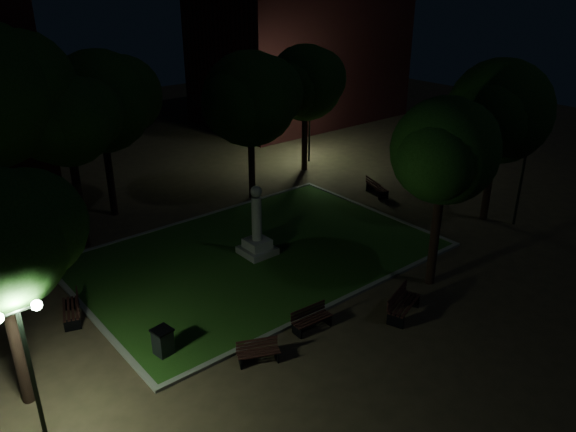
# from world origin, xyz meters

# --- Properties ---
(ground) EXTENTS (80.00, 80.00, 0.00)m
(ground) POSITION_xyz_m (0.00, 0.00, 0.00)
(ground) COLOR #493A28
(lawn) EXTENTS (15.00, 10.00, 0.08)m
(lawn) POSITION_xyz_m (0.00, 2.00, 0.04)
(lawn) COLOR #285118
(lawn) RESTS_ON ground
(lawn_kerb) EXTENTS (15.40, 10.40, 0.12)m
(lawn_kerb) POSITION_xyz_m (0.00, 2.00, 0.06)
(lawn_kerb) COLOR slate
(lawn_kerb) RESTS_ON ground
(monument) EXTENTS (1.40, 1.40, 3.20)m
(monument) POSITION_xyz_m (0.00, 2.00, 0.96)
(monument) COLOR gray
(monument) RESTS_ON lawn
(building_far) EXTENTS (16.00, 10.00, 12.00)m
(building_far) POSITION_xyz_m (18.00, 20.00, 6.00)
(building_far) COLOR #4D1918
(building_far) RESTS_ON ground
(tree_north_wl) EXTENTS (4.75, 3.87, 7.79)m
(tree_north_wl) POSITION_xyz_m (-5.42, 7.72, 5.84)
(tree_north_wl) COLOR black
(tree_north_wl) RESTS_ON ground
(tree_north_er) EXTENTS (6.07, 4.96, 7.97)m
(tree_north_er) POSITION_xyz_m (4.04, 7.70, 5.48)
(tree_north_er) COLOR black
(tree_north_er) RESTS_ON ground
(tree_ne) EXTENTS (5.54, 4.52, 7.70)m
(tree_ne) POSITION_xyz_m (9.38, 9.44, 5.44)
(tree_ne) COLOR black
(tree_ne) RESTS_ON ground
(tree_east) EXTENTS (6.05, 4.94, 7.99)m
(tree_east) POSITION_xyz_m (11.36, -2.16, 5.52)
(tree_east) COLOR black
(tree_east) RESTS_ON ground
(tree_se) EXTENTS (4.90, 4.00, 7.56)m
(tree_se) POSITION_xyz_m (4.03, -4.37, 5.55)
(tree_se) COLOR black
(tree_se) RESTS_ON ground
(tree_far_north) EXTENTS (6.04, 4.93, 8.32)m
(tree_far_north) POSITION_xyz_m (-2.86, 10.36, 5.85)
(tree_far_north) COLOR black
(tree_far_north) RESTS_ON ground
(lamppost_sw) EXTENTS (1.18, 0.28, 4.13)m
(lamppost_sw) POSITION_xyz_m (-10.77, -2.78, 2.92)
(lamppost_sw) COLOR black
(lamppost_sw) RESTS_ON ground
(lamppost_se) EXTENTS (1.18, 0.28, 4.11)m
(lamppost_se) POSITION_xyz_m (11.81, -3.50, 2.91)
(lamppost_se) COLOR black
(lamppost_se) RESTS_ON ground
(lamppost_ne) EXTENTS (1.18, 0.28, 3.96)m
(lamppost_ne) POSITION_xyz_m (10.63, 10.52, 2.82)
(lamppost_ne) COLOR black
(lamppost_ne) RESTS_ON ground
(bench_near_left) EXTENTS (1.53, 0.62, 0.82)m
(bench_near_left) POSITION_xyz_m (-1.88, -3.67, 0.39)
(bench_near_left) COLOR black
(bench_near_left) RESTS_ON ground
(bench_near_right) EXTENTS (1.92, 1.18, 1.00)m
(bench_near_right) POSITION_xyz_m (1.22, -5.16, 0.47)
(bench_near_right) COLOR black
(bench_near_right) RESTS_ON ground
(bench_west_near) EXTENTS (1.44, 1.00, 0.75)m
(bench_west_near) POSITION_xyz_m (-4.41, -3.92, 0.35)
(bench_west_near) COLOR black
(bench_west_near) RESTS_ON ground
(bench_left_side) EXTENTS (1.06, 1.75, 0.91)m
(bench_left_side) POSITION_xyz_m (-8.11, 2.25, 0.43)
(bench_left_side) COLOR black
(bench_left_side) RESTS_ON ground
(bench_right_side) EXTENTS (1.12, 1.79, 0.93)m
(bench_right_side) POSITION_xyz_m (9.47, 3.56, 0.44)
(bench_right_side) COLOR black
(bench_right_side) RESTS_ON ground
(trash_bin) EXTENTS (0.67, 0.67, 1.02)m
(trash_bin) POSITION_xyz_m (-6.60, -1.71, 0.52)
(trash_bin) COLOR black
(trash_bin) RESTS_ON ground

